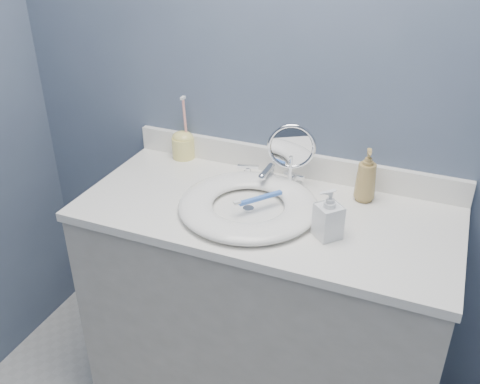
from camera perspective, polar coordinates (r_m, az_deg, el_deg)
The scene contains 12 objects.
back_wall at distance 1.83m, azimuth 6.06°, elevation 10.99°, with size 2.20×0.02×2.40m, color #48556C.
vanity_cabinet at distance 2.00m, azimuth 2.49°, elevation -13.01°, with size 1.20×0.55×0.85m, color #B9B3A9.
countertop at distance 1.74m, azimuth 2.80°, elevation -2.20°, with size 1.22×0.57×0.03m, color white.
backsplash at distance 1.93m, azimuth 5.53°, elevation 3.11°, with size 1.22×0.02×0.09m, color white.
basin at distance 1.71m, azimuth 0.91°, elevation -1.38°, with size 0.45×0.45×0.04m, color white, non-canonical shape.
drain at distance 1.72m, azimuth 0.90°, elevation -1.81°, with size 0.04×0.04×0.01m, color silver.
faucet at distance 1.87m, azimuth 3.15°, elevation 1.70°, with size 0.25×0.13×0.07m.
makeup_mirror at distance 1.79m, azimuth 5.48°, elevation 4.02°, with size 0.16×0.09×0.24m.
soap_bottle_amber at distance 1.78m, azimuth 13.34°, elevation 1.74°, with size 0.07×0.07×0.18m, color #9E8247.
soap_bottle_clear at distance 1.57m, azimuth 9.45°, elevation -2.29°, with size 0.07×0.07×0.16m, color white.
toothbrush_holder at distance 2.05m, azimuth -6.07°, elevation 5.15°, with size 0.09×0.09×0.25m.
toothbrush_lying at distance 1.69m, azimuth 2.01°, elevation -0.70°, with size 0.12×0.14×0.02m.
Camera 1 is at (0.49, -0.42, 1.77)m, focal length 40.00 mm.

